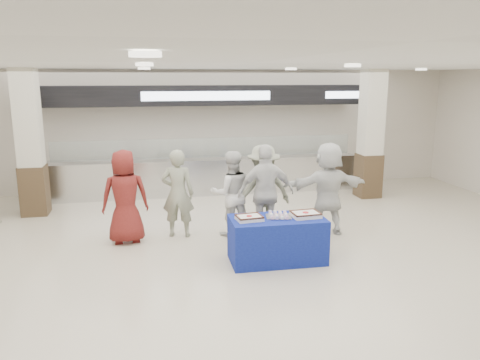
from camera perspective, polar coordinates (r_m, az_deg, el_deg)
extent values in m
plane|color=beige|center=(7.40, 1.46, -11.53)|extent=(14.00, 14.00, 0.00)
cube|color=silver|center=(12.35, -4.11, 0.48)|extent=(8.00, 0.80, 0.90)
cube|color=silver|center=(12.27, -4.14, 2.63)|extent=(8.00, 0.85, 0.04)
cube|color=white|center=(11.92, -3.98, 3.95)|extent=(7.60, 0.02, 0.50)
cube|color=black|center=(12.09, -4.26, 10.26)|extent=(8.40, 0.70, 0.50)
cube|color=silver|center=(11.74, -4.04, 10.19)|extent=(3.20, 0.03, 0.22)
cube|color=silver|center=(12.80, 13.36, 10.08)|extent=(1.40, 0.03, 0.18)
cube|color=#3B2B1A|center=(11.34, -23.75, -1.13)|extent=(0.55, 0.55, 1.10)
cube|color=beige|center=(11.10, -24.48, 6.92)|extent=(0.50, 0.50, 2.10)
cube|color=#3B2B1A|center=(12.37, 15.35, 0.55)|extent=(0.55, 0.55, 1.10)
cube|color=beige|center=(12.15, 15.79, 7.95)|extent=(0.50, 0.50, 2.10)
cube|color=navy|center=(7.82, 4.55, -7.25)|extent=(1.56, 0.80, 0.75)
cube|color=white|center=(7.56, 1.13, -4.67)|extent=(0.44, 0.36, 0.06)
cube|color=#462214|center=(7.55, 1.13, -4.35)|extent=(0.44, 0.36, 0.02)
cylinder|color=red|center=(7.55, 1.13, -4.41)|extent=(0.10, 0.10, 0.01)
cube|color=white|center=(7.80, 7.99, -4.22)|extent=(0.47, 0.38, 0.07)
cube|color=#462214|center=(7.79, 8.00, -3.88)|extent=(0.47, 0.38, 0.02)
cylinder|color=red|center=(7.79, 8.00, -3.94)|extent=(0.11, 0.11, 0.01)
cube|color=#A5A5A9|center=(7.75, 4.71, -4.48)|extent=(0.45, 0.36, 0.02)
imported|color=maroon|center=(8.79, -13.84, -1.98)|extent=(0.90, 0.63, 1.74)
imported|color=gray|center=(8.95, -7.58, -1.63)|extent=(0.70, 0.54, 1.69)
imported|color=silver|center=(8.96, -1.08, -1.65)|extent=(0.82, 0.65, 1.65)
imported|color=silver|center=(8.69, 3.19, -1.57)|extent=(1.06, 0.45, 1.81)
imported|color=gray|center=(9.01, 2.85, -1.24)|extent=(1.22, 0.82, 1.75)
imported|color=white|center=(9.15, 10.64, -1.05)|extent=(1.69, 0.57, 1.81)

